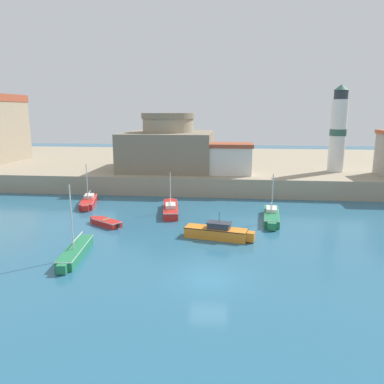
{
  "coord_description": "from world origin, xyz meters",
  "views": [
    {
      "loc": [
        1.29,
        -22.78,
        10.84
      ],
      "look_at": [
        -2.98,
        17.74,
        2.0
      ],
      "focal_mm": 35.0,
      "sensor_mm": 36.0,
      "label": 1
    }
  ],
  "objects_px": {
    "harbor_shed_mid_row": "(222,158)",
    "sailboat_green_2": "(271,216)",
    "sailboat_red_0": "(171,208)",
    "dinghy_red_4": "(106,222)",
    "fortress": "(168,147)",
    "sailboat_green_3": "(75,252)",
    "lighthouse": "(338,130)",
    "motorboat_orange_1": "(218,232)",
    "sailboat_red_5": "(89,201)"
  },
  "relations": [
    {
      "from": "sailboat_green_2",
      "to": "harbor_shed_mid_row",
      "type": "height_order",
      "value": "harbor_shed_mid_row"
    },
    {
      "from": "harbor_shed_mid_row",
      "to": "sailboat_green_2",
      "type": "bearing_deg",
      "value": -68.38
    },
    {
      "from": "sailboat_red_5",
      "to": "sailboat_red_0",
      "type": "bearing_deg",
      "value": -13.41
    },
    {
      "from": "sailboat_green_2",
      "to": "fortress",
      "type": "distance_m",
      "value": 22.89
    },
    {
      "from": "sailboat_red_0",
      "to": "dinghy_red_4",
      "type": "relative_size",
      "value": 1.93
    },
    {
      "from": "motorboat_orange_1",
      "to": "harbor_shed_mid_row",
      "type": "height_order",
      "value": "harbor_shed_mid_row"
    },
    {
      "from": "dinghy_red_4",
      "to": "sailboat_red_0",
      "type": "bearing_deg",
      "value": 43.14
    },
    {
      "from": "sailboat_green_3",
      "to": "lighthouse",
      "type": "xyz_separation_m",
      "value": [
        26.32,
        28.8,
        7.81
      ]
    },
    {
      "from": "motorboat_orange_1",
      "to": "lighthouse",
      "type": "distance_m",
      "value": 29.25
    },
    {
      "from": "sailboat_red_0",
      "to": "harbor_shed_mid_row",
      "type": "xyz_separation_m",
      "value": [
        5.14,
        12.0,
        4.05
      ]
    },
    {
      "from": "sailboat_green_3",
      "to": "dinghy_red_4",
      "type": "relative_size",
      "value": 1.75
    },
    {
      "from": "sailboat_red_0",
      "to": "harbor_shed_mid_row",
      "type": "relative_size",
      "value": 0.86
    },
    {
      "from": "motorboat_orange_1",
      "to": "sailboat_green_3",
      "type": "bearing_deg",
      "value": -153.15
    },
    {
      "from": "fortress",
      "to": "sailboat_red_0",
      "type": "bearing_deg",
      "value": -79.88
    },
    {
      "from": "sailboat_red_0",
      "to": "sailboat_red_5",
      "type": "height_order",
      "value": "sailboat_red_5"
    },
    {
      "from": "motorboat_orange_1",
      "to": "sailboat_green_2",
      "type": "xyz_separation_m",
      "value": [
        5.19,
        6.06,
        -0.09
      ]
    },
    {
      "from": "motorboat_orange_1",
      "to": "sailboat_red_5",
      "type": "distance_m",
      "value": 18.66
    },
    {
      "from": "dinghy_red_4",
      "to": "fortress",
      "type": "bearing_deg",
      "value": 82.84
    },
    {
      "from": "sailboat_green_2",
      "to": "sailboat_green_3",
      "type": "xyz_separation_m",
      "value": [
        -15.78,
        -11.42,
        -0.07
      ]
    },
    {
      "from": "sailboat_red_0",
      "to": "sailboat_red_5",
      "type": "relative_size",
      "value": 1.14
    },
    {
      "from": "sailboat_red_0",
      "to": "lighthouse",
      "type": "bearing_deg",
      "value": 36.42
    },
    {
      "from": "dinghy_red_4",
      "to": "lighthouse",
      "type": "bearing_deg",
      "value": 37.92
    },
    {
      "from": "sailboat_red_0",
      "to": "dinghy_red_4",
      "type": "distance_m",
      "value": 7.56
    },
    {
      "from": "dinghy_red_4",
      "to": "sailboat_red_5",
      "type": "distance_m",
      "value": 8.91
    },
    {
      "from": "dinghy_red_4",
      "to": "lighthouse",
      "type": "xyz_separation_m",
      "value": [
        26.66,
        20.77,
        7.91
      ]
    },
    {
      "from": "fortress",
      "to": "harbor_shed_mid_row",
      "type": "distance_m",
      "value": 9.01
    },
    {
      "from": "motorboat_orange_1",
      "to": "sailboat_green_3",
      "type": "distance_m",
      "value": 11.87
    },
    {
      "from": "dinghy_red_4",
      "to": "lighthouse",
      "type": "height_order",
      "value": "lighthouse"
    },
    {
      "from": "sailboat_green_2",
      "to": "fortress",
      "type": "relative_size",
      "value": 0.54
    },
    {
      "from": "sailboat_red_5",
      "to": "harbor_shed_mid_row",
      "type": "height_order",
      "value": "harbor_shed_mid_row"
    },
    {
      "from": "lighthouse",
      "to": "harbor_shed_mid_row",
      "type": "height_order",
      "value": "lighthouse"
    },
    {
      "from": "sailboat_red_0",
      "to": "sailboat_green_2",
      "type": "distance_m",
      "value": 10.75
    },
    {
      "from": "sailboat_red_0",
      "to": "fortress",
      "type": "distance_m",
      "value": 17.05
    },
    {
      "from": "lighthouse",
      "to": "harbor_shed_mid_row",
      "type": "xyz_separation_m",
      "value": [
        -16.0,
        -3.6,
        -3.69
      ]
    },
    {
      "from": "sailboat_green_3",
      "to": "fortress",
      "type": "distance_m",
      "value": 29.76
    },
    {
      "from": "sailboat_green_3",
      "to": "harbor_shed_mid_row",
      "type": "bearing_deg",
      "value": 67.73
    },
    {
      "from": "harbor_shed_mid_row",
      "to": "fortress",
      "type": "bearing_deg",
      "value": 153.36
    },
    {
      "from": "sailboat_green_3",
      "to": "sailboat_red_0",
      "type": "bearing_deg",
      "value": 68.59
    },
    {
      "from": "dinghy_red_4",
      "to": "sailboat_red_5",
      "type": "xyz_separation_m",
      "value": [
        -4.66,
        7.6,
        0.14
      ]
    },
    {
      "from": "sailboat_red_0",
      "to": "sailboat_green_2",
      "type": "bearing_deg",
      "value": -9.51
    },
    {
      "from": "fortress",
      "to": "harbor_shed_mid_row",
      "type": "bearing_deg",
      "value": -26.64
    },
    {
      "from": "motorboat_orange_1",
      "to": "sailboat_green_3",
      "type": "xyz_separation_m",
      "value": [
        -10.59,
        -5.36,
        -0.15
      ]
    },
    {
      "from": "sailboat_green_3",
      "to": "lighthouse",
      "type": "bearing_deg",
      "value": 47.58
    },
    {
      "from": "sailboat_red_5",
      "to": "fortress",
      "type": "xyz_separation_m",
      "value": [
        7.32,
        13.59,
        5.15
      ]
    },
    {
      "from": "sailboat_green_3",
      "to": "dinghy_red_4",
      "type": "bearing_deg",
      "value": 92.42
    },
    {
      "from": "sailboat_red_0",
      "to": "harbor_shed_mid_row",
      "type": "bearing_deg",
      "value": 66.8
    },
    {
      "from": "sailboat_green_3",
      "to": "lighthouse",
      "type": "height_order",
      "value": "lighthouse"
    },
    {
      "from": "sailboat_green_2",
      "to": "harbor_shed_mid_row",
      "type": "bearing_deg",
      "value": 111.62
    },
    {
      "from": "sailboat_red_0",
      "to": "dinghy_red_4",
      "type": "bearing_deg",
      "value": -136.86
    },
    {
      "from": "fortress",
      "to": "dinghy_red_4",
      "type": "bearing_deg",
      "value": -97.16
    }
  ]
}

